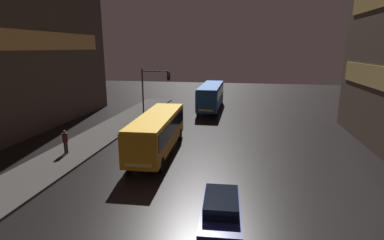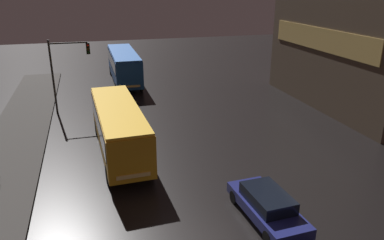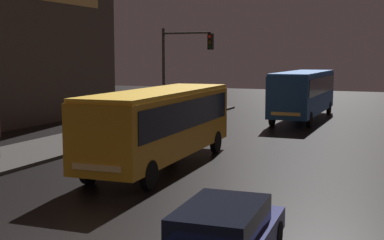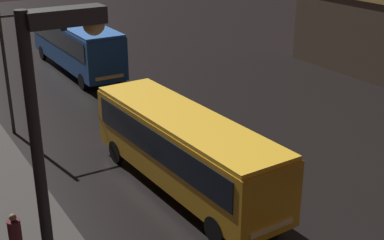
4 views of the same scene
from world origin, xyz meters
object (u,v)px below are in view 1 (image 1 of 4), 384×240
(bus_near, at_px, (157,130))
(traffic_light_main, at_px, (152,87))
(bus_far, at_px, (211,94))
(pedestrian_mid, at_px, (65,140))
(car_taxi, at_px, (221,209))

(bus_near, height_order, traffic_light_main, traffic_light_main)
(bus_far, distance_m, pedestrian_mid, 21.80)
(bus_near, distance_m, car_taxi, 10.75)
(traffic_light_main, bearing_deg, car_taxi, -63.74)
(pedestrian_mid, bearing_deg, bus_near, -106.40)
(bus_far, bearing_deg, traffic_light_main, 58.20)
(bus_near, relative_size, bus_far, 0.93)
(bus_far, relative_size, pedestrian_mid, 6.02)
(bus_near, distance_m, pedestrian_mid, 7.15)
(car_taxi, bearing_deg, bus_near, -60.64)
(bus_far, xyz_separation_m, car_taxi, (3.55, -27.03, -1.34))
(pedestrian_mid, bearing_deg, traffic_light_main, -49.19)
(bus_far, bearing_deg, bus_near, 82.88)
(bus_near, distance_m, bus_far, 18.16)
(pedestrian_mid, distance_m, traffic_light_main, 11.91)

